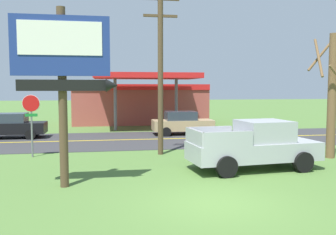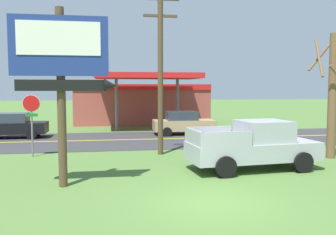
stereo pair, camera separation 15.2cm
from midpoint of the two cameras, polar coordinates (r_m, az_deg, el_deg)
ground_plane at (r=10.66m, az=6.94°, el=-13.19°), size 180.00×180.00×0.00m
road_asphalt at (r=23.14m, az=-2.25°, el=-3.43°), size 140.00×8.00×0.02m
road_centre_line at (r=23.14m, az=-2.25°, el=-3.40°), size 126.00×0.20×0.01m
motel_sign at (r=12.17m, az=-16.42°, el=7.96°), size 3.32×0.54×5.85m
stop_sign at (r=18.18m, az=-20.93°, el=0.45°), size 0.80×0.08×2.95m
utility_pole at (r=17.71m, az=-1.44°, el=7.97°), size 1.83×0.26×8.01m
bare_tree at (r=18.41m, az=24.13°, el=3.59°), size 1.62×1.45×5.84m
gas_station at (r=34.07m, az=-4.59°, el=2.42°), size 12.00×11.50×4.40m
pickup_silver_parked_on_lawn at (r=14.97m, az=13.23°, el=-4.30°), size 5.37×2.63×1.96m
car_black_near_lane at (r=25.61m, az=-23.58°, el=-1.19°), size 4.20×2.00×1.64m
car_tan_mid_lane at (r=25.36m, az=2.06°, el=-0.85°), size 4.20×2.00×1.64m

